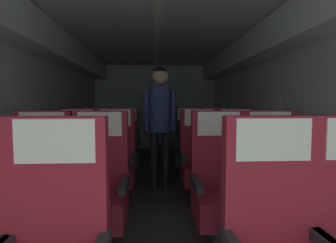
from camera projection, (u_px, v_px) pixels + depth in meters
ground at (158, 196)px, 3.29m from camera, size 3.32×7.39×0.02m
fuselage_shell at (157, 73)px, 3.44m from camera, size 3.20×7.04×2.18m
seat_b_left_window at (39, 191)px, 2.07m from camera, size 0.48×0.47×1.09m
seat_b_left_aisle at (99, 190)px, 2.09m from camera, size 0.48×0.47×1.09m
seat_b_right_aisle at (273, 187)px, 2.16m from camera, size 0.48×0.47×1.09m
seat_b_right_window at (221, 188)px, 2.14m from camera, size 0.48×0.47×1.09m
seat_c_left_window at (77, 163)px, 3.02m from camera, size 0.48×0.47×1.09m
seat_c_left_aisle at (115, 163)px, 3.07m from camera, size 0.48×0.47×1.09m
seat_c_right_aisle at (237, 161)px, 3.14m from camera, size 0.48×0.47×1.09m
seat_c_right_window at (200, 162)px, 3.13m from camera, size 0.48×0.47×1.09m
seat_d_left_window at (95, 149)px, 4.01m from camera, size 0.48×0.47×1.09m
seat_d_left_aisle at (125, 148)px, 4.05m from camera, size 0.48×0.47×1.09m
seat_d_right_aisle at (217, 148)px, 4.12m from camera, size 0.48×0.47×1.09m
seat_d_right_window at (189, 148)px, 4.09m from camera, size 0.48×0.47×1.09m
flight_attendant at (160, 114)px, 3.46m from camera, size 0.43×0.28×1.64m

